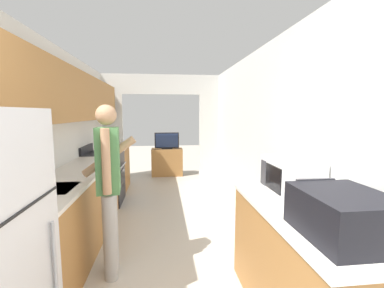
{
  "coord_description": "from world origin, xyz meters",
  "views": [
    {
      "loc": [
        0.02,
        -0.71,
        1.63
      ],
      "look_at": [
        0.46,
        3.08,
        1.16
      ],
      "focal_mm": 24.0,
      "sensor_mm": 36.0,
      "label": 1
    }
  ],
  "objects_px": {
    "television": "(167,141)",
    "person": "(109,186)",
    "suitcase": "(343,214)",
    "range_oven": "(104,178)",
    "tv_cabinet": "(167,162)",
    "microwave": "(291,176)"
  },
  "relations": [
    {
      "from": "person",
      "to": "microwave",
      "type": "distance_m",
      "value": 1.7
    },
    {
      "from": "range_oven",
      "to": "tv_cabinet",
      "type": "relative_size",
      "value": 1.32
    },
    {
      "from": "tv_cabinet",
      "to": "person",
      "type": "bearing_deg",
      "value": -98.73
    },
    {
      "from": "range_oven",
      "to": "microwave",
      "type": "distance_m",
      "value": 3.42
    },
    {
      "from": "person",
      "to": "tv_cabinet",
      "type": "xyz_separation_m",
      "value": [
        0.63,
        4.12,
        -0.57
      ]
    },
    {
      "from": "person",
      "to": "tv_cabinet",
      "type": "height_order",
      "value": "person"
    },
    {
      "from": "microwave",
      "to": "tv_cabinet",
      "type": "bearing_deg",
      "value": 102.59
    },
    {
      "from": "tv_cabinet",
      "to": "television",
      "type": "distance_m",
      "value": 0.56
    },
    {
      "from": "range_oven",
      "to": "person",
      "type": "distance_m",
      "value": 2.27
    },
    {
      "from": "suitcase",
      "to": "television",
      "type": "xyz_separation_m",
      "value": [
        -0.92,
        5.28,
        -0.14
      ]
    },
    {
      "from": "microwave",
      "to": "television",
      "type": "relative_size",
      "value": 0.8
    },
    {
      "from": "person",
      "to": "range_oven",
      "type": "bearing_deg",
      "value": 8.31
    },
    {
      "from": "person",
      "to": "suitcase",
      "type": "relative_size",
      "value": 3.02
    },
    {
      "from": "person",
      "to": "television",
      "type": "bearing_deg",
      "value": -14.21
    },
    {
      "from": "tv_cabinet",
      "to": "television",
      "type": "relative_size",
      "value": 1.28
    },
    {
      "from": "television",
      "to": "person",
      "type": "bearing_deg",
      "value": -98.82
    },
    {
      "from": "range_oven",
      "to": "tv_cabinet",
      "type": "bearing_deg",
      "value": 59.39
    },
    {
      "from": "range_oven",
      "to": "television",
      "type": "relative_size",
      "value": 1.7
    },
    {
      "from": "tv_cabinet",
      "to": "television",
      "type": "bearing_deg",
      "value": -90.0
    },
    {
      "from": "microwave",
      "to": "person",
      "type": "bearing_deg",
      "value": 165.83
    },
    {
      "from": "suitcase",
      "to": "microwave",
      "type": "relative_size",
      "value": 1.14
    },
    {
      "from": "microwave",
      "to": "television",
      "type": "xyz_separation_m",
      "value": [
        -1.01,
        4.49,
        -0.16
      ]
    }
  ]
}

